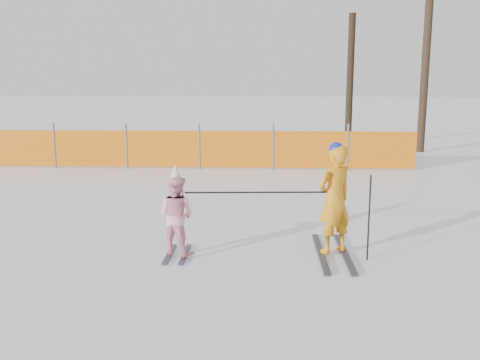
% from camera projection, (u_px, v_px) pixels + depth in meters
% --- Properties ---
extents(ground, '(120.00, 120.00, 0.00)m').
position_uv_depth(ground, '(238.00, 256.00, 7.53)').
color(ground, white).
rests_on(ground, ground).
extents(adult, '(0.67, 1.72, 1.61)m').
position_uv_depth(adult, '(334.00, 200.00, 7.46)').
color(adult, black).
rests_on(adult, ground).
extents(child, '(0.67, 0.84, 1.31)m').
position_uv_depth(child, '(176.00, 214.00, 7.46)').
color(child, black).
rests_on(child, ground).
extents(ski_poles, '(2.54, 0.22, 1.20)m').
position_uv_depth(ski_poles, '(298.00, 202.00, 7.36)').
color(ski_poles, black).
rests_on(ski_poles, ground).
extents(safety_fence, '(15.85, 0.06, 1.25)m').
position_uv_depth(safety_fence, '(121.00, 148.00, 14.61)').
color(safety_fence, '#595960').
rests_on(safety_fence, ground).
extents(tree_trunks, '(5.03, 1.38, 6.62)m').
position_uv_depth(tree_trunks, '(432.00, 63.00, 17.93)').
color(tree_trunks, '#322316').
rests_on(tree_trunks, ground).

